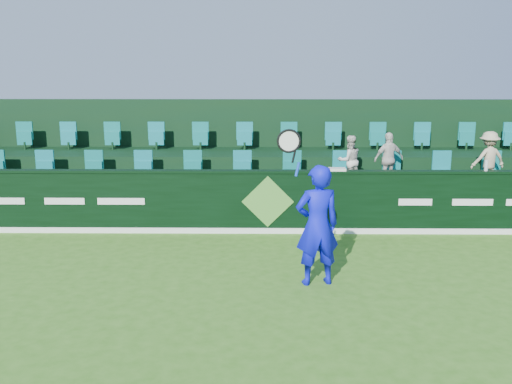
{
  "coord_description": "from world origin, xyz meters",
  "views": [
    {
      "loc": [
        -0.11,
        -7.78,
        3.49
      ],
      "look_at": [
        -0.23,
        2.8,
        1.15
      ],
      "focal_mm": 40.0,
      "sensor_mm": 36.0,
      "label": 1
    }
  ],
  "objects_px": {
    "tennis_player": "(317,225)",
    "spectator_middle": "(389,159)",
    "spectator_right": "(488,159)",
    "spectator_left": "(349,161)",
    "drinks_bottle": "(486,165)",
    "towel": "(337,169)"
  },
  "relations": [
    {
      "from": "spectator_left",
      "to": "drinks_bottle",
      "type": "height_order",
      "value": "spectator_left"
    },
    {
      "from": "spectator_right",
      "to": "spectator_left",
      "type": "bearing_deg",
      "value": -11.64
    },
    {
      "from": "spectator_left",
      "to": "spectator_middle",
      "type": "bearing_deg",
      "value": 164.47
    },
    {
      "from": "spectator_middle",
      "to": "spectator_right",
      "type": "relative_size",
      "value": 0.98
    },
    {
      "from": "drinks_bottle",
      "to": "tennis_player",
      "type": "bearing_deg",
      "value": -142.2
    },
    {
      "from": "spectator_left",
      "to": "tennis_player",
      "type": "bearing_deg",
      "value": 59.2
    },
    {
      "from": "tennis_player",
      "to": "towel",
      "type": "xyz_separation_m",
      "value": [
        0.69,
        2.94,
        0.38
      ]
    },
    {
      "from": "spectator_left",
      "to": "towel",
      "type": "distance_m",
      "value": 1.2
    },
    {
      "from": "towel",
      "to": "drinks_bottle",
      "type": "relative_size",
      "value": 1.53
    },
    {
      "from": "tennis_player",
      "to": "spectator_middle",
      "type": "bearing_deg",
      "value": 63.74
    },
    {
      "from": "spectator_middle",
      "to": "drinks_bottle",
      "type": "xyz_separation_m",
      "value": [
        1.79,
        -1.12,
        0.05
      ]
    },
    {
      "from": "spectator_left",
      "to": "spectator_right",
      "type": "distance_m",
      "value": 3.16
    },
    {
      "from": "spectator_middle",
      "to": "spectator_right",
      "type": "height_order",
      "value": "spectator_right"
    },
    {
      "from": "spectator_right",
      "to": "drinks_bottle",
      "type": "bearing_deg",
      "value": 55.21
    },
    {
      "from": "drinks_bottle",
      "to": "spectator_left",
      "type": "bearing_deg",
      "value": 157.35
    },
    {
      "from": "spectator_right",
      "to": "spectator_middle",
      "type": "bearing_deg",
      "value": -11.64
    },
    {
      "from": "spectator_middle",
      "to": "drinks_bottle",
      "type": "relative_size",
      "value": 5.32
    },
    {
      "from": "tennis_player",
      "to": "towel",
      "type": "distance_m",
      "value": 3.04
    },
    {
      "from": "spectator_right",
      "to": "drinks_bottle",
      "type": "relative_size",
      "value": 5.43
    },
    {
      "from": "spectator_left",
      "to": "spectator_right",
      "type": "xyz_separation_m",
      "value": [
        3.16,
        0.0,
        0.05
      ]
    },
    {
      "from": "towel",
      "to": "spectator_right",
      "type": "bearing_deg",
      "value": 17.34
    },
    {
      "from": "spectator_right",
      "to": "drinks_bottle",
      "type": "height_order",
      "value": "spectator_right"
    }
  ]
}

